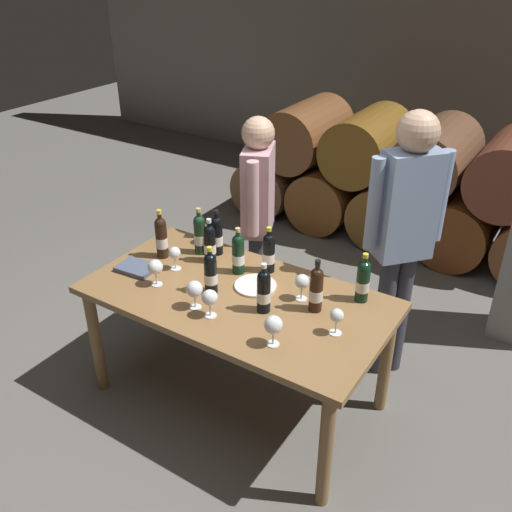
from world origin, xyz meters
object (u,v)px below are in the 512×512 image
Objects in this scene: wine_bottle_5 at (238,254)px; tasting_notebook at (136,268)px; wine_bottle_6 at (161,237)px; wine_glass_0 at (194,290)px; wine_glass_1 at (337,317)px; wine_bottle_2 at (217,235)px; wine_bottle_4 at (264,291)px; wine_bottle_0 at (269,252)px; wine_bottle_3 at (211,273)px; wine_glass_5 at (155,268)px; wine_glass_3 at (302,282)px; sommelier_presenting at (404,226)px; dining_table at (237,308)px; wine_bottle_7 at (363,280)px; wine_glass_4 at (175,254)px; wine_glass_6 at (209,298)px; serving_plate at (255,286)px; taster_seated_left at (258,209)px; wine_bottle_1 at (200,234)px; wine_bottle_9 at (210,243)px; wine_glass_2 at (273,325)px.

wine_bottle_5 is 1.33× the size of tasting_notebook.
wine_bottle_6 is at bearing 79.22° from tasting_notebook.
wine_glass_0 is 0.76m from wine_glass_1.
tasting_notebook is at bearing -123.68° from wine_bottle_2.
wine_bottle_4 is 0.87m from tasting_notebook.
wine_bottle_3 is at bearing -112.38° from wine_bottle_0.
wine_bottle_0 is 0.66m from wine_glass_5.
sommelier_presenting is at bearing 60.65° from wine_glass_3.
wine_bottle_6 is at bearing -153.45° from sommelier_presenting.
wine_bottle_7 is at bearing 28.02° from dining_table.
wine_bottle_2 is at bearing 71.52° from wine_glass_4.
wine_bottle_3 is 0.83m from wine_bottle_7.
wine_bottle_3 reaches higher than wine_glass_4.
dining_table is at bearing 4.84° from tasting_notebook.
serving_plate is (0.05, 0.37, -0.10)m from wine_glass_6.
wine_glass_0 is 1.11× the size of wine_glass_4.
dining_table is 10.60× the size of wine_glass_5.
wine_glass_3 is 1.01m from tasting_notebook.
wine_bottle_3 reaches higher than wine_glass_3.
wine_glass_1 is at bearing -31.50° from wine_glass_3.
wine_bottle_3 is at bearing -155.79° from wine_glass_3.
taster_seated_left reaches higher than dining_table.
wine_glass_0 is 1.03× the size of wine_glass_6.
taster_seated_left is (-0.33, 0.41, 0.04)m from wine_bottle_0.
sommelier_presenting is (1.29, 0.64, 0.15)m from wine_bottle_6.
wine_bottle_7 is 1.80× the size of wine_glass_5.
wine_glass_4 is at bearing -108.48° from wine_bottle_2.
wine_glass_4 is at bearing 175.92° from dining_table.
dining_table is 1.07m from sommelier_presenting.
wine_bottle_2 is 1.93× the size of wine_glass_3.
wine_glass_0 is (-0.13, -0.54, -0.01)m from wine_bottle_0.
wine_glass_1 is (1.24, -0.13, -0.03)m from wine_bottle_6.
wine_bottle_7 reaches higher than dining_table.
wine_bottle_5 reaches higher than wine_glass_1.
wine_bottle_1 is 1.04× the size of wine_bottle_5.
wine_bottle_0 is 1.31× the size of tasting_notebook.
wine_glass_0 is 0.97m from taster_seated_left.
dining_table is at bearing -154.67° from wine_glass_3.
wine_bottle_2 reaches higher than wine_glass_3.
wine_bottle_4 is 1.30× the size of tasting_notebook.
wine_bottle_4 is 0.66m from wine_glass_5.
wine_glass_0 is 1.25m from sommelier_presenting.
wine_bottle_9 reaches higher than dining_table.
wine_bottle_0 is at bearing -179.23° from wine_bottle_7.
wine_bottle_2 is 1.12m from sommelier_presenting.
wine_bottle_4 is (0.19, -0.36, -0.00)m from wine_bottle_0.
wine_bottle_6 is at bearing 159.84° from wine_glass_2.
wine_glass_0 is 0.56m from tasting_notebook.
wine_bottle_7 reaches higher than tasting_notebook.
sommelier_presenting reaches higher than wine_glass_2.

